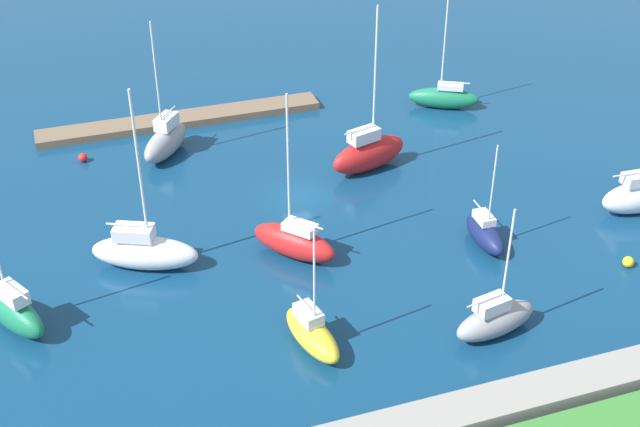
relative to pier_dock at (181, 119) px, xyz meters
name	(u,v)px	position (x,y,z in m)	size (l,w,h in m)	color
water	(299,196)	(-6.76, 16.92, -0.36)	(160.00, 160.00, 0.00)	navy
pier_dock	(181,119)	(0.00, 0.00, 0.00)	(27.56, 2.94, 0.73)	brown
breakwater	(444,421)	(-6.76, 44.65, 0.37)	(63.52, 2.66, 1.47)	gray
sailboat_red_outer_mooring	(369,152)	(-13.91, 14.52, 1.33)	(7.91, 4.29, 14.82)	red
sailboat_white_far_south	(639,195)	(-32.09, 28.05, 1.12)	(6.79, 2.66, 11.71)	white
sailboat_green_along_channel	(444,97)	(-25.82, 5.04, 0.81)	(7.19, 5.11, 12.19)	#19724C
sailboat_gray_near_pier	(495,319)	(-13.65, 37.94, 0.86)	(6.47, 3.26, 9.58)	gray
sailboat_yellow_east_end	(312,333)	(-1.86, 35.28, 0.73)	(3.18, 6.17, 9.22)	yellow
sailboat_navy_mid_basin	(485,233)	(-17.99, 28.39, 0.69)	(2.03, 5.38, 8.72)	#141E4C
sailboat_red_off_beacon	(294,241)	(-3.78, 25.20, 0.99)	(6.21, 6.65, 13.18)	red
sailboat_white_lone_north	(144,251)	(7.02, 23.00, 1.07)	(8.29, 5.64, 14.23)	white
sailboat_green_far_north	(13,310)	(16.31, 27.10, 1.07)	(5.04, 6.83, 11.08)	#19724C
sailboat_gray_by_breakwater	(166,140)	(2.50, 6.08, 1.10)	(5.95, 6.81, 12.73)	gray
mooring_buoy_yellow	(628,262)	(-26.70, 34.37, 0.06)	(0.84, 0.84, 0.84)	yellow
mooring_buoy_red	(83,158)	(9.87, 5.00, 0.05)	(0.82, 0.82, 0.82)	red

